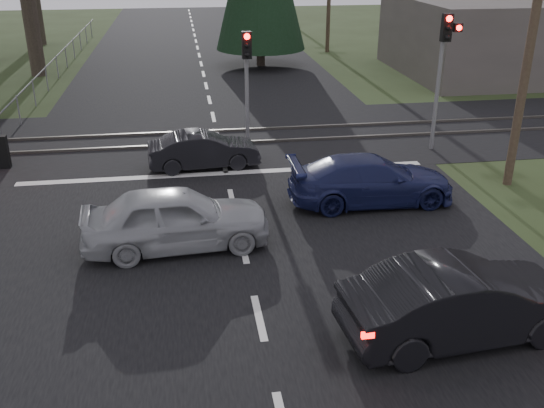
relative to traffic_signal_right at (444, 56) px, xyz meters
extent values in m
plane|color=#283417|center=(-7.55, -9.47, -3.31)|extent=(120.00, 120.00, 0.00)
cube|color=black|center=(-7.55, 0.53, -3.31)|extent=(14.00, 100.00, 0.01)
cube|color=black|center=(-7.55, 2.53, -3.31)|extent=(120.00, 8.00, 0.01)
cube|color=silver|center=(-7.55, -1.27, -3.30)|extent=(13.00, 0.35, 0.00)
cube|color=#59544C|center=(-7.55, 1.73, -3.26)|extent=(120.00, 0.12, 0.10)
cube|color=#59544C|center=(-7.55, 3.33, -3.26)|extent=(120.00, 0.12, 0.10)
cube|color=black|center=(-14.70, 0.33, -2.76)|extent=(0.35, 0.25, 1.10)
cylinder|color=slate|center=(-0.05, 0.13, -1.41)|extent=(0.14, 0.14, 3.80)
cube|color=black|center=(-0.05, -0.05, 0.94)|extent=(0.32, 0.24, 0.90)
sphere|color=#FF0C07|center=(-0.05, -0.18, 1.24)|extent=(0.20, 0.20, 0.20)
sphere|color=black|center=(-0.05, -0.18, 0.94)|extent=(0.18, 0.18, 0.18)
sphere|color=black|center=(-0.05, -0.18, 0.64)|extent=(0.18, 0.18, 0.18)
cube|color=black|center=(0.33, -0.05, 0.94)|extent=(0.28, 0.22, 0.28)
sphere|color=#FF0C07|center=(0.33, -0.17, 0.94)|extent=(0.18, 0.18, 0.18)
cylinder|color=slate|center=(-6.55, 1.33, -1.71)|extent=(0.14, 0.14, 3.20)
cube|color=black|center=(-6.55, 1.15, 0.34)|extent=(0.32, 0.24, 0.90)
sphere|color=#FF0C07|center=(-6.55, 1.02, 0.64)|extent=(0.20, 0.20, 0.20)
sphere|color=black|center=(-6.55, 1.02, 0.34)|extent=(0.18, 0.18, 0.18)
sphere|color=black|center=(-6.55, 1.02, 0.04)|extent=(0.18, 0.18, 0.18)
cylinder|color=#4C3D2D|center=(0.95, -3.47, 1.19)|extent=(0.26, 0.26, 9.00)
cylinder|color=#473D33|center=(-16.55, 15.53, -0.61)|extent=(0.80, 0.80, 5.40)
cylinder|color=#473D33|center=(-18.55, 26.53, -0.61)|extent=(0.80, 0.80, 5.40)
cylinder|color=#473D33|center=(-4.05, 16.53, -2.31)|extent=(0.50, 0.50, 2.00)
cube|color=#59514C|center=(10.45, 12.53, -1.31)|extent=(14.00, 10.00, 4.00)
imported|color=black|center=(-3.88, -10.63, -2.56)|extent=(4.71, 2.04, 1.51)
imported|color=#94979B|center=(-9.12, -6.15, -2.55)|extent=(4.61, 2.13, 1.53)
imported|color=#171C47|center=(-3.65, -4.20, -2.63)|extent=(4.70, 1.93, 1.36)
imported|color=black|center=(-8.21, -0.60, -2.72)|extent=(3.69, 1.56, 1.18)
camera|label=1|loc=(-8.80, -19.54, 3.62)|focal=40.00mm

